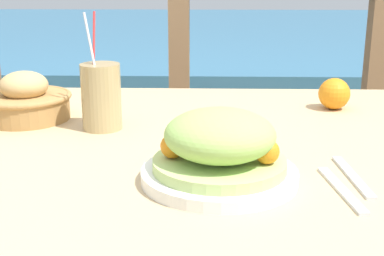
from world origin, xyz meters
The scene contains 9 objects.
patio_table centered at (0.00, 0.00, 0.63)m, with size 1.28×0.98×0.70m.
railing_fence centered at (0.00, 0.82, 0.73)m, with size 2.80×0.08×1.07m.
sea_backdrop centered at (0.00, 3.32, 0.29)m, with size 12.00×4.00×0.57m.
salad_plate centered at (0.12, -0.21, 0.75)m, with size 0.26×0.26×0.12m.
drink_glass centered at (-0.13, 0.08, 0.77)m, with size 0.08×0.08×0.25m.
bread_basket centered at (-0.32, 0.15, 0.75)m, with size 0.21×0.21×0.11m.
fork centered at (0.31, -0.24, 0.71)m, with size 0.04×0.18×0.00m.
knife centered at (0.34, -0.19, 0.71)m, with size 0.03×0.18×0.00m.
orange_near_glass centered at (0.41, 0.26, 0.74)m, with size 0.08×0.08×0.08m.
Camera 1 is at (0.10, -1.02, 1.04)m, focal length 50.00 mm.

